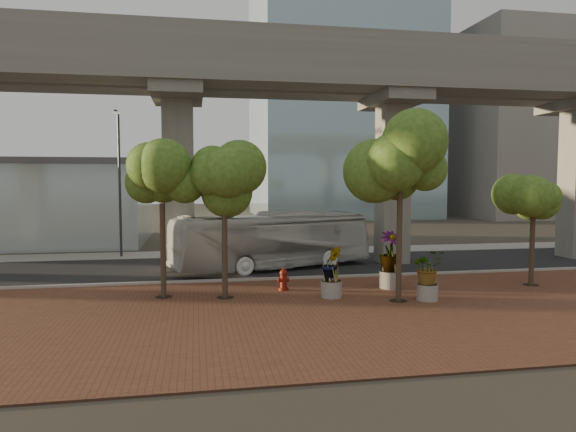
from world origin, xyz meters
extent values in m
plane|color=#393329|center=(0.00, 0.00, 0.00)|extent=(160.00, 160.00, 0.00)
cube|color=brown|center=(0.00, -8.00, 0.03)|extent=(70.00, 13.00, 0.06)
cube|color=black|center=(0.00, 2.00, 0.02)|extent=(90.00, 8.00, 0.04)
cube|color=#9E9A93|center=(0.00, -2.00, 0.08)|extent=(70.00, 0.25, 0.16)
cube|color=#9E9A93|center=(0.00, 7.50, 0.03)|extent=(90.00, 3.00, 0.06)
cube|color=gray|center=(0.00, 0.40, 10.50)|extent=(72.00, 2.40, 1.80)
cube|color=gray|center=(0.00, 3.60, 10.50)|extent=(72.00, 2.40, 1.80)
cube|color=gray|center=(0.00, -0.70, 11.90)|extent=(72.00, 0.12, 1.00)
cube|color=gray|center=(0.00, 4.70, 11.90)|extent=(72.00, 0.12, 1.00)
cube|color=gray|center=(38.00, 36.00, 12.00)|extent=(18.00, 16.00, 24.00)
imported|color=silver|center=(-1.09, 1.15, 1.53)|extent=(11.21, 5.78, 3.05)
cylinder|color=maroon|center=(-1.44, -4.37, 0.11)|extent=(0.43, 0.43, 0.10)
cylinder|color=maroon|center=(-1.44, -4.37, 0.45)|extent=(0.29, 0.29, 0.69)
sphere|color=maroon|center=(-1.44, -4.37, 0.80)|extent=(0.33, 0.33, 0.33)
cylinder|color=maroon|center=(-1.44, -4.37, 0.96)|extent=(0.10, 0.10, 0.12)
cylinder|color=maroon|center=(-1.44, -4.37, 0.51)|extent=(0.48, 0.19, 0.19)
cylinder|color=#A8A098|center=(3.82, -7.23, 0.38)|extent=(0.82, 0.82, 0.64)
imported|color=#315717|center=(3.82, -7.23, 1.38)|extent=(1.82, 1.82, 1.37)
cylinder|color=#9B968C|center=(3.24, -4.76, 0.43)|extent=(0.95, 0.95, 0.74)
imported|color=#315717|center=(3.24, -4.76, 1.68)|extent=(2.33, 2.33, 1.75)
cylinder|color=#A8A098|center=(0.24, -6.03, 0.39)|extent=(0.85, 0.85, 0.66)
imported|color=#315717|center=(0.24, -6.03, 1.43)|extent=(1.89, 1.89, 1.42)
cylinder|color=#4B382B|center=(-6.45, -4.81, 1.96)|extent=(0.22, 0.22, 3.80)
cylinder|color=black|center=(-6.45, -4.81, 0.07)|extent=(0.70, 0.70, 0.01)
cylinder|color=#4B382B|center=(-4.00, -5.35, 1.87)|extent=(0.22, 0.22, 3.63)
cylinder|color=black|center=(-4.00, -5.35, 0.07)|extent=(0.70, 0.70, 0.01)
cylinder|color=#4B382B|center=(2.65, -7.16, 2.19)|extent=(0.22, 0.22, 4.26)
cylinder|color=black|center=(2.65, -7.16, 0.07)|extent=(0.70, 0.70, 0.01)
cylinder|color=#4B382B|center=(9.76, -5.28, 1.66)|extent=(0.22, 0.22, 3.21)
cylinder|color=black|center=(9.76, -5.28, 0.07)|extent=(0.70, 0.70, 0.01)
cylinder|color=#2F2E34|center=(-9.72, 7.10, 4.45)|extent=(0.15, 0.15, 8.82)
cube|color=#2F2E34|center=(-9.72, 6.55, 8.86)|extent=(0.17, 1.10, 0.17)
cube|color=silver|center=(-9.72, 6.00, 8.75)|extent=(0.44, 0.22, 0.13)
cylinder|color=#2F2F34|center=(8.72, 7.50, 4.16)|extent=(0.14, 0.14, 8.24)
cube|color=#2F2F34|center=(8.72, 6.98, 8.28)|extent=(0.15, 1.03, 0.15)
cube|color=silver|center=(8.72, 6.46, 8.18)|extent=(0.41, 0.21, 0.12)
camera|label=1|loc=(-5.13, -25.88, 4.79)|focal=32.00mm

